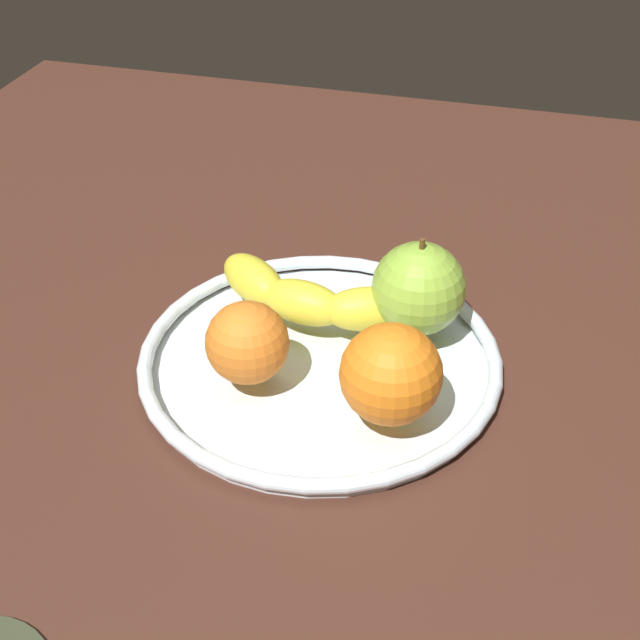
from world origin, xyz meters
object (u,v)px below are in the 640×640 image
banana (312,297)px  orange_back_left (391,374)px  orange_back_right (247,343)px  apple (418,289)px  fruit_bowl (320,359)px

banana → orange_back_left: (8.65, -10.18, 1.87)cm
banana → orange_back_right: orange_back_right is taller
banana → apple: (8.72, 0.69, 1.98)cm
apple → fruit_bowl: bearing=-143.2°
fruit_bowl → apple: size_ratio=3.45×
orange_back_left → orange_back_right: (-11.19, 1.39, -0.52)cm
orange_back_right → orange_back_left: bearing=-7.1°
banana → orange_back_right: (-2.53, -8.79, 1.35)cm
fruit_bowl → orange_back_right: bearing=-135.4°
orange_back_left → orange_back_right: orange_back_left is taller
fruit_bowl → apple: (6.81, 5.08, 4.70)cm
fruit_bowl → apple: apple is taller
apple → orange_back_left: (-0.07, -10.87, -0.12)cm
fruit_bowl → orange_back_right: 7.46cm
fruit_bowl → orange_back_left: 9.99cm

